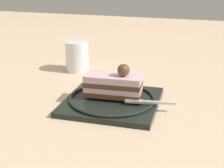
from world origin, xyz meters
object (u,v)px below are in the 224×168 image
dessert_plate (112,101)px  drink_glass_near (77,57)px  fork (148,102)px  cake_slice (113,85)px

dessert_plate → drink_glass_near: 0.26m
fork → cake_slice: bearing=-101.0°
dessert_plate → fork: fork is taller
dessert_plate → drink_glass_near: drink_glass_near is taller
dessert_plate → fork: (0.01, 0.08, 0.01)m
cake_slice → drink_glass_near: 0.26m
dessert_plate → fork: size_ratio=1.92×
fork → dessert_plate: bearing=-98.1°
dessert_plate → fork: 0.08m
drink_glass_near → fork: bearing=48.7°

